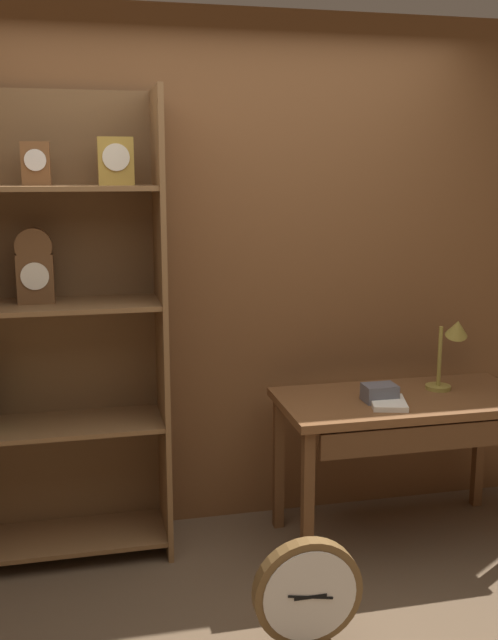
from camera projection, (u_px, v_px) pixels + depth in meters
back_wood_panel at (222, 277)px, 3.74m from camera, size 4.80×0.05×2.60m
bookshelf at (35, 332)px, 3.37m from camera, size 1.12×0.40×2.20m
workbench at (407, 416)px, 3.58m from camera, size 1.24×0.60×0.75m
desk_lamp at (451, 344)px, 3.64m from camera, size 0.20×0.19×0.39m
toolbox_small at (380, 393)px, 3.51m from camera, size 0.16×0.12×0.08m
open_repair_manual at (388, 403)px, 3.45m from camera, size 0.21×0.26×0.02m
round_clock_large at (308, 596)px, 2.80m from camera, size 0.43×0.11×0.47m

